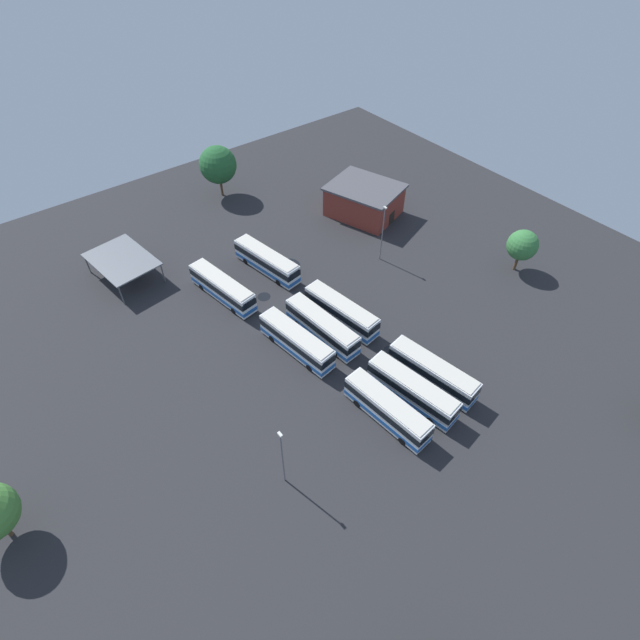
% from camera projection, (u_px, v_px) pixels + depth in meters
% --- Properties ---
extents(ground_plane, '(108.36, 108.36, 0.00)m').
position_uv_depth(ground_plane, '(320.00, 335.00, 65.14)').
color(ground_plane, '#28282B').
extents(bus_row0_slot0, '(12.05, 4.31, 3.49)m').
position_uv_depth(bus_row0_slot0, '(222.00, 288.00, 69.13)').
color(bus_row0_slot0, silver).
rests_on(bus_row0_slot0, ground_plane).
extents(bus_row0_slot2, '(12.12, 4.37, 3.49)m').
position_uv_depth(bus_row0_slot2, '(267.00, 261.00, 73.38)').
color(bus_row0_slot2, silver).
rests_on(bus_row0_slot2, ground_plane).
extents(bus_row1_slot0, '(11.60, 3.98, 3.49)m').
position_uv_depth(bus_row1_slot0, '(297.00, 341.00, 61.92)').
color(bus_row1_slot0, silver).
rests_on(bus_row1_slot0, ground_plane).
extents(bus_row1_slot1, '(11.85, 3.55, 3.49)m').
position_uv_depth(bus_row1_slot1, '(322.00, 326.00, 63.74)').
color(bus_row1_slot1, silver).
rests_on(bus_row1_slot1, ground_plane).
extents(bus_row1_slot2, '(11.72, 4.07, 3.49)m').
position_uv_depth(bus_row1_slot2, '(341.00, 311.00, 65.74)').
color(bus_row1_slot2, silver).
rests_on(bus_row1_slot2, ground_plane).
extents(bus_row2_slot0, '(11.22, 3.54, 3.49)m').
position_uv_depth(bus_row2_slot0, '(387.00, 409.00, 54.67)').
color(bus_row2_slot0, silver).
rests_on(bus_row2_slot0, ground_plane).
extents(bus_row2_slot1, '(11.67, 4.23, 3.49)m').
position_uv_depth(bus_row2_slot1, '(412.00, 390.00, 56.53)').
color(bus_row2_slot1, silver).
rests_on(bus_row2_slot1, ground_plane).
extents(bus_row2_slot2, '(11.65, 4.29, 3.49)m').
position_uv_depth(bus_row2_slot2, '(433.00, 372.00, 58.37)').
color(bus_row2_slot2, silver).
rests_on(bus_row2_slot2, ground_plane).
extents(depot_building, '(14.08, 12.67, 5.31)m').
position_uv_depth(depot_building, '(364.00, 200.00, 83.89)').
color(depot_building, maroon).
rests_on(depot_building, ground_plane).
extents(maintenance_shelter, '(11.40, 8.69, 3.46)m').
position_uv_depth(maintenance_shelter, '(122.00, 260.00, 71.26)').
color(maintenance_shelter, slate).
rests_on(maintenance_shelter, ground_plane).
extents(lamp_post_far_corner, '(0.56, 0.28, 9.38)m').
position_uv_depth(lamp_post_far_corner, '(383.00, 232.00, 73.10)').
color(lamp_post_far_corner, slate).
rests_on(lamp_post_far_corner, ground_plane).
extents(lamp_post_mid_lot, '(0.56, 0.28, 8.91)m').
position_uv_depth(lamp_post_mid_lot, '(282.00, 456.00, 47.21)').
color(lamp_post_mid_lot, slate).
rests_on(lamp_post_mid_lot, ground_plane).
extents(tree_northeast, '(6.56, 6.56, 9.26)m').
position_uv_depth(tree_northeast, '(218.00, 165.00, 85.91)').
color(tree_northeast, brown).
rests_on(tree_northeast, ground_plane).
extents(tree_east_edge, '(4.55, 4.55, 6.79)m').
position_uv_depth(tree_east_edge, '(522.00, 245.00, 71.75)').
color(tree_east_edge, brown).
rests_on(tree_east_edge, ground_plane).
extents(puddle_between_rows, '(1.91, 1.91, 0.01)m').
position_uv_depth(puddle_between_rows, '(264.00, 297.00, 70.51)').
color(puddle_between_rows, black).
rests_on(puddle_between_rows, ground_plane).
extents(puddle_back_corner, '(3.82, 3.82, 0.01)m').
position_uv_depth(puddle_back_corner, '(288.00, 266.00, 75.47)').
color(puddle_back_corner, black).
rests_on(puddle_back_corner, ground_plane).
extents(puddle_front_lane, '(1.52, 1.52, 0.01)m').
position_uv_depth(puddle_front_lane, '(389.00, 350.00, 63.30)').
color(puddle_front_lane, black).
rests_on(puddle_front_lane, ground_plane).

